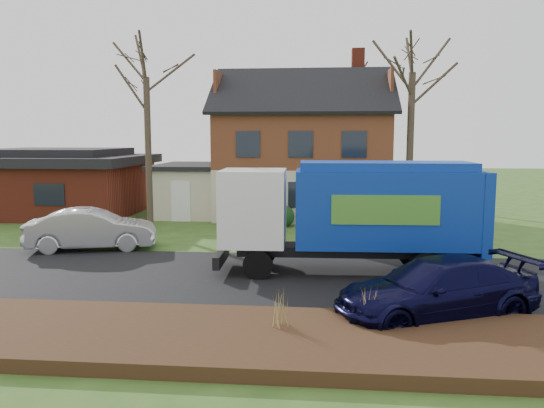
{
  "coord_description": "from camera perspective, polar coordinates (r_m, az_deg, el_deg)",
  "views": [
    {
      "loc": [
        3.07,
        -15.89,
        4.39
      ],
      "look_at": [
        1.33,
        2.5,
        2.02
      ],
      "focal_mm": 35.0,
      "sensor_mm": 36.0,
      "label": 1
    }
  ],
  "objects": [
    {
      "name": "tree_front_west",
      "position": [
        25.18,
        -13.46,
        15.46
      ],
      "size": [
        3.29,
        3.29,
        9.77
      ],
      "color": "#433528",
      "rests_on": "ground"
    },
    {
      "name": "silver_sedan",
      "position": [
        21.79,
        -18.8,
        -2.59
      ],
      "size": [
        5.12,
        2.92,
        1.6
      ],
      "primitive_type": "imported",
      "rotation": [
        0.0,
        0.0,
        1.84
      ],
      "color": "#B2B5BA",
      "rests_on": "ground"
    },
    {
      "name": "navy_wagon",
      "position": [
        13.44,
        17.25,
        -8.8
      ],
      "size": [
        5.49,
        3.9,
        1.48
      ],
      "primitive_type": "imported",
      "rotation": [
        0.0,
        0.0,
        -1.17
      ],
      "color": "black",
      "rests_on": "ground"
    },
    {
      "name": "garbage_truck",
      "position": [
        17.07,
        9.04,
        -0.6
      ],
      "size": [
        8.45,
        2.52,
        3.59
      ],
      "rotation": [
        0.0,
        0.0,
        0.03
      ],
      "color": "black",
      "rests_on": "ground"
    },
    {
      "name": "road",
      "position": [
        16.77,
        -5.38,
        -7.87
      ],
      "size": [
        80.0,
        7.0,
        0.02
      ],
      "primitive_type": "cube",
      "color": "black",
      "rests_on": "ground"
    },
    {
      "name": "tree_front_east",
      "position": [
        27.26,
        14.96,
        16.05
      ],
      "size": [
        3.83,
        3.83,
        10.64
      ],
      "color": "#443628",
      "rests_on": "ground"
    },
    {
      "name": "grass_clump_mid",
      "position": [
        11.65,
        0.77,
        -11.04
      ],
      "size": [
        0.3,
        0.25,
        0.85
      ],
      "color": "#9D7F45",
      "rests_on": "mulch_verge"
    },
    {
      "name": "mulch_verge",
      "position": [
        11.82,
        -10.33,
        -13.84
      ],
      "size": [
        80.0,
        3.5,
        0.3
      ],
      "primitive_type": "cube",
      "color": "black",
      "rests_on": "ground"
    },
    {
      "name": "ground",
      "position": [
        16.77,
        -5.38,
        -7.91
      ],
      "size": [
        120.0,
        120.0,
        0.0
      ],
      "primitive_type": "plane",
      "color": "#2F501A",
      "rests_on": "ground"
    },
    {
      "name": "ranch_house",
      "position": [
        32.69,
        -22.07,
        2.24
      ],
      "size": [
        9.8,
        8.2,
        3.7
      ],
      "color": "maroon",
      "rests_on": "ground"
    },
    {
      "name": "main_house",
      "position": [
        29.85,
        2.4,
        6.59
      ],
      "size": [
        12.95,
        8.95,
        9.26
      ],
      "color": "beige",
      "rests_on": "ground"
    },
    {
      "name": "grass_clump_east",
      "position": [
        12.03,
        10.34,
        -10.74
      ],
      "size": [
        0.31,
        0.26,
        0.78
      ],
      "color": "#A48248",
      "rests_on": "mulch_verge"
    },
    {
      "name": "tree_back",
      "position": [
        38.11,
        8.08,
        13.29
      ],
      "size": [
        3.19,
        3.19,
        10.1
      ],
      "color": "#382F22",
      "rests_on": "ground"
    }
  ]
}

